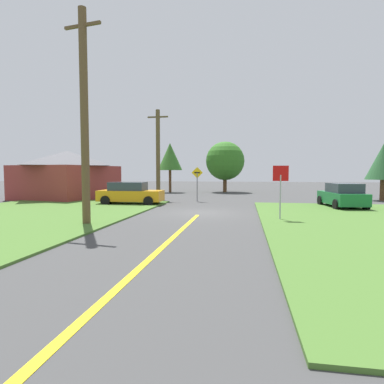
# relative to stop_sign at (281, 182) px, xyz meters

# --- Properties ---
(ground_plane) EXTENTS (120.00, 120.00, 0.00)m
(ground_plane) POSITION_rel_stop_sign_xyz_m (-4.20, 2.24, -1.86)
(ground_plane) COLOR #404040
(grass_verge_left) EXTENTS (12.00, 20.00, 0.08)m
(grass_verge_left) POSITION_rel_stop_sign_xyz_m (-13.47, -1.76, -1.82)
(grass_verge_left) COLOR #456E2B
(grass_verge_left) RESTS_ON ground
(lane_stripe_center) EXTENTS (0.20, 14.00, 0.01)m
(lane_stripe_center) POSITION_rel_stop_sign_xyz_m (-4.20, -5.76, -1.85)
(lane_stripe_center) COLOR yellow
(lane_stripe_center) RESTS_ON ground
(stop_sign) EXTENTS (0.74, 0.07, 2.65)m
(stop_sign) POSITION_rel_stop_sign_xyz_m (0.00, 0.00, 0.00)
(stop_sign) COLOR #9EA0A8
(stop_sign) RESTS_ON ground
(car_on_crossroad) EXTENTS (2.39, 4.19, 1.62)m
(car_on_crossroad) POSITION_rel_stop_sign_xyz_m (4.60, 6.18, -1.06)
(car_on_crossroad) COLOR #196B33
(car_on_crossroad) RESTS_ON ground
(parked_car_near_building) EXTENTS (4.63, 2.09, 1.62)m
(parked_car_near_building) POSITION_rel_stop_sign_xyz_m (-9.87, 6.07, -1.05)
(parked_car_near_building) COLOR orange
(parked_car_near_building) RESTS_ON ground
(utility_pole_near) EXTENTS (1.80, 0.41, 9.33)m
(utility_pole_near) POSITION_rel_stop_sign_xyz_m (-8.60, -2.69, 2.89)
(utility_pole_near) COLOR brown
(utility_pole_near) RESTS_ON ground
(utility_pole_mid) EXTENTS (1.80, 0.36, 7.67)m
(utility_pole_mid) POSITION_rel_stop_sign_xyz_m (-9.09, 10.80, 2.06)
(utility_pole_mid) COLOR brown
(utility_pole_mid) RESTS_ON ground
(direction_sign) EXTENTS (0.91, 0.08, 2.75)m
(direction_sign) POSITION_rel_stop_sign_xyz_m (-5.44, 9.26, -0.15)
(direction_sign) COLOR slate
(direction_sign) RESTS_ON ground
(oak_tree_left) EXTENTS (2.82, 2.82, 5.68)m
(oak_tree_left) POSITION_rel_stop_sign_xyz_m (-10.18, 19.76, 2.24)
(oak_tree_left) COLOR brown
(oak_tree_left) RESTS_ON ground
(pine_tree_center) EXTENTS (4.49, 4.49, 5.89)m
(pine_tree_center) POSITION_rel_stop_sign_xyz_m (-3.97, 21.38, 1.77)
(pine_tree_center) COLOR brown
(pine_tree_center) RESTS_ON ground
(oak_tree_right) EXTENTS (2.68, 2.68, 4.69)m
(oak_tree_right) POSITION_rel_stop_sign_xyz_m (9.44, 12.32, 1.32)
(oak_tree_right) COLOR brown
(oak_tree_right) RESTS_ON ground
(barn) EXTENTS (7.72, 8.42, 4.23)m
(barn) POSITION_rel_stop_sign_xyz_m (-17.35, 10.33, 0.25)
(barn) COLOR maroon
(barn) RESTS_ON ground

